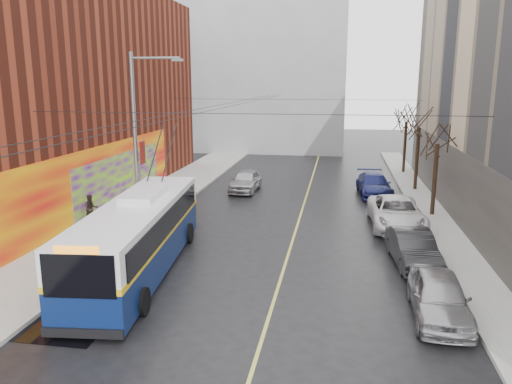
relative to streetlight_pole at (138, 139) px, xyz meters
The scene contains 22 objects.
ground 12.70m from the streetlight_pole, 58.46° to the right, with size 140.00×140.00×0.00m, color black.
sidewalk_left 5.50m from the streetlight_pole, 132.95° to the left, with size 4.00×60.00×0.15m, color gray.
sidewalk_right 16.00m from the streetlight_pole, ahead, with size 2.00×60.00×0.15m, color gray.
lane_line 9.89m from the streetlight_pole, 27.64° to the left, with size 0.12×50.00×0.01m, color #BFB74C.
building_left 10.84m from the streetlight_pole, 157.92° to the left, with size 12.11×36.00×14.00m.
building_far 35.24m from the streetlight_pole, 89.77° to the left, with size 20.50×12.10×18.00m.
streetlight_pole is the anchor object (origin of this frame).
catenary_wires 6.14m from the streetlight_pole, 52.95° to the left, with size 18.00×60.00×0.22m.
tree_near 16.28m from the streetlight_pole, 21.62° to the left, with size 3.20×3.20×6.40m.
tree_mid 19.96m from the streetlight_pole, 40.65° to the left, with size 3.20×3.20×6.68m.
tree_far 25.09m from the streetlight_pole, 52.88° to the left, with size 3.20×3.20×6.57m.
puddle 10.76m from the streetlight_pole, 82.23° to the right, with size 2.78×2.79×0.01m, color black.
pigeons_flying 4.36m from the streetlight_pole, ahead, with size 3.22×1.73×2.43m.
trolleybus 6.16m from the streetlight_pole, 68.98° to the right, with size 3.63×11.91×5.58m.
parked_car_a 15.50m from the streetlight_pole, 28.45° to the right, with size 1.76×4.37×1.49m, color #9A9A9F.
parked_car_b 13.77m from the streetlight_pole, ahead, with size 1.55×4.44×1.46m, color #262629.
parked_car_c 13.89m from the streetlight_pole, 14.79° to the left, with size 2.66×5.77×1.60m, color white.
parked_car_d 16.94m from the streetlight_pole, 42.29° to the left, with size 2.07×5.08×1.48m, color navy.
following_car 12.13m from the streetlight_pole, 73.40° to the left, with size 1.77×4.39×1.50m, color #A0A0A5.
pedestrian_a 4.27m from the streetlight_pole, behind, with size 0.56×0.36×1.52m, color black.
pedestrian_b 5.24m from the streetlight_pole, 162.64° to the left, with size 0.76×0.59×1.56m, color black.
pedestrian_c 5.30m from the streetlight_pole, 103.85° to the left, with size 1.20×0.69×1.85m, color black.
Camera 1 is at (3.61, -13.07, 7.62)m, focal length 35.00 mm.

